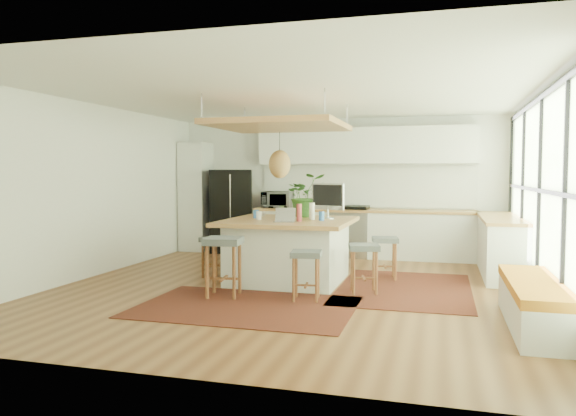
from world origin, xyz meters
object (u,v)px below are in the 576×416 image
(island, at_px, (289,250))
(stool_right_back, at_px, (385,256))
(island_plant, at_px, (305,200))
(fridge, at_px, (231,207))
(stool_left_side, at_px, (216,255))
(microwave, at_px, (278,198))
(stool_near_right, at_px, (306,273))
(stool_right_front, at_px, (364,267))
(monitor, at_px, (328,201))
(stool_near_left, at_px, (224,270))
(laptop, at_px, (284,214))

(island, relative_size, stool_right_back, 2.87)
(island_plant, bearing_deg, fridge, 134.31)
(stool_left_side, bearing_deg, microwave, 85.72)
(stool_near_right, relative_size, island_plant, 0.93)
(fridge, height_order, stool_right_front, fridge)
(fridge, relative_size, stool_left_side, 2.68)
(stool_right_back, distance_m, microwave, 3.23)
(monitor, distance_m, microwave, 2.76)
(stool_near_right, distance_m, island_plant, 1.95)
(stool_near_left, bearing_deg, microwave, 96.26)
(monitor, distance_m, island_plant, 0.47)
(stool_near_left, distance_m, stool_near_right, 1.09)
(laptop, bearing_deg, monitor, 52.36)
(microwave, bearing_deg, fridge, 176.41)
(stool_near_left, distance_m, island_plant, 2.08)
(stool_right_front, distance_m, island_plant, 1.74)
(fridge, height_order, stool_left_side, fridge)
(stool_right_front, height_order, monitor, monitor)
(stool_right_front, bearing_deg, stool_left_side, 168.27)
(island, bearing_deg, stool_left_side, -178.22)
(laptop, bearing_deg, stool_right_back, 30.34)
(island, height_order, monitor, monitor)
(stool_left_side, height_order, island_plant, island_plant)
(stool_right_front, relative_size, microwave, 1.13)
(stool_right_back, distance_m, island_plant, 1.51)
(stool_right_front, height_order, stool_right_back, stool_right_front)
(monitor, bearing_deg, stool_left_side, -144.99)
(stool_near_right, relative_size, stool_left_side, 1.01)
(stool_right_front, xyz_separation_m, laptop, (-1.13, 0.05, 0.70))
(stool_near_right, bearing_deg, microwave, 111.79)
(laptop, relative_size, monitor, 0.52)
(stool_right_front, distance_m, microwave, 3.90)
(stool_near_left, height_order, stool_right_front, stool_near_left)
(island_plant, bearing_deg, stool_right_back, -0.41)
(stool_right_front, bearing_deg, stool_near_right, -135.72)
(stool_near_left, distance_m, stool_left_side, 1.35)
(stool_right_front, relative_size, island_plant, 0.98)
(fridge, bearing_deg, monitor, -61.01)
(laptop, bearing_deg, island_plant, 79.81)
(fridge, relative_size, stool_right_back, 2.62)
(stool_right_back, height_order, island_plant, island_plant)
(monitor, bearing_deg, fridge, 159.77)
(stool_near_right, bearing_deg, stool_right_back, 64.15)
(island, relative_size, microwave, 3.15)
(stool_right_front, bearing_deg, microwave, 124.38)
(island, distance_m, island_plant, 0.92)
(fridge, distance_m, stool_near_right, 4.63)
(stool_right_back, distance_m, monitor, 1.21)
(stool_right_front, relative_size, stool_left_side, 1.06)
(monitor, bearing_deg, island_plant, 173.71)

